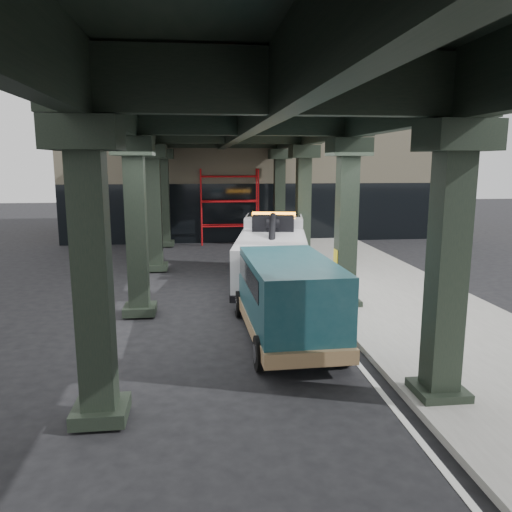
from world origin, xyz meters
TOP-DOWN VIEW (x-y plane):
  - ground at (0.00, 0.00)m, footprint 90.00×90.00m
  - sidewalk at (4.50, 2.00)m, footprint 5.00×40.00m
  - lane_stripe at (1.70, 2.00)m, footprint 0.12×38.00m
  - viaduct at (-0.40, 2.00)m, footprint 7.40×32.00m
  - building at (2.00, 20.00)m, footprint 22.00×10.00m
  - scaffolding at (0.00, 14.64)m, footprint 3.08×0.88m
  - tow_truck at (0.92, 5.20)m, footprint 3.38×8.06m
  - towed_van at (0.40, -0.57)m, footprint 2.21×5.22m

SIDE VIEW (x-z plane):
  - ground at x=0.00m, z-range 0.00..0.00m
  - lane_stripe at x=1.70m, z-range 0.00..0.01m
  - sidewalk at x=4.50m, z-range 0.00..0.15m
  - towed_van at x=0.40m, z-range 0.08..2.17m
  - tow_truck at x=0.92m, z-range -0.03..2.54m
  - scaffolding at x=0.00m, z-range 0.11..4.11m
  - building at x=2.00m, z-range 0.00..8.00m
  - viaduct at x=-0.40m, z-range 2.26..8.66m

